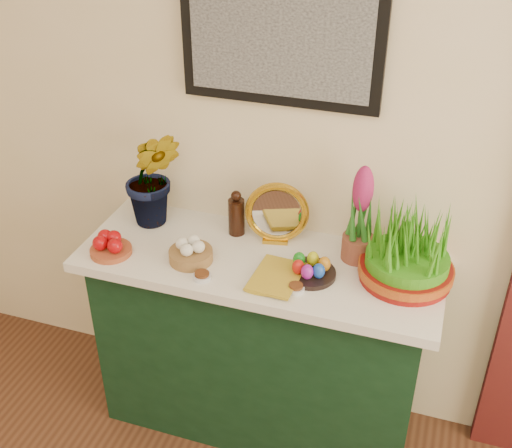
% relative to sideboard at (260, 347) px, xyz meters
% --- Properties ---
extents(sideboard, '(1.30, 0.45, 0.85)m').
position_rel_sideboard_xyz_m(sideboard, '(0.00, 0.00, 0.00)').
color(sideboard, '#12331C').
rests_on(sideboard, ground).
extents(tablecloth, '(1.40, 0.55, 0.04)m').
position_rel_sideboard_xyz_m(tablecloth, '(0.00, 0.00, 0.45)').
color(tablecloth, white).
rests_on(tablecloth, sideboard).
extents(hyacinth_green, '(0.33, 0.30, 0.56)m').
position_rel_sideboard_xyz_m(hyacinth_green, '(-0.49, 0.11, 0.74)').
color(hyacinth_green, '#297221').
rests_on(hyacinth_green, tablecloth).
extents(apple_bowl, '(0.18, 0.18, 0.08)m').
position_rel_sideboard_xyz_m(apple_bowl, '(-0.56, -0.16, 0.50)').
color(apple_bowl, '#A44A27').
rests_on(apple_bowl, tablecloth).
extents(garlic_basket, '(0.21, 0.21, 0.09)m').
position_rel_sideboard_xyz_m(garlic_basket, '(-0.24, -0.10, 0.50)').
color(garlic_basket, olive).
rests_on(garlic_basket, tablecloth).
extents(vinegar_cruet, '(0.07, 0.07, 0.19)m').
position_rel_sideboard_xyz_m(vinegar_cruet, '(-0.14, 0.14, 0.55)').
color(vinegar_cruet, black).
rests_on(vinegar_cruet, tablecloth).
extents(mirror, '(0.26, 0.11, 0.25)m').
position_rel_sideboard_xyz_m(mirror, '(0.02, 0.14, 0.59)').
color(mirror, gold).
rests_on(mirror, tablecloth).
extents(book, '(0.17, 0.24, 0.03)m').
position_rel_sideboard_xyz_m(book, '(0.02, -0.12, 0.48)').
color(book, gold).
rests_on(book, tablecloth).
extents(spice_dish_left, '(0.07, 0.07, 0.03)m').
position_rel_sideboard_xyz_m(spice_dish_left, '(-0.16, -0.20, 0.48)').
color(spice_dish_left, silver).
rests_on(spice_dish_left, tablecloth).
extents(spice_dish_right, '(0.06, 0.06, 0.03)m').
position_rel_sideboard_xyz_m(spice_dish_right, '(0.19, -0.16, 0.48)').
color(spice_dish_right, silver).
rests_on(spice_dish_right, tablecloth).
extents(egg_plate, '(0.24, 0.24, 0.08)m').
position_rel_sideboard_xyz_m(egg_plate, '(0.21, -0.06, 0.50)').
color(egg_plate, black).
rests_on(egg_plate, tablecloth).
extents(hyacinth_pink, '(0.12, 0.12, 0.39)m').
position_rel_sideboard_xyz_m(hyacinth_pink, '(0.35, 0.11, 0.64)').
color(hyacinth_pink, brown).
rests_on(hyacinth_pink, tablecloth).
extents(wheatgrass_sabzeh, '(0.35, 0.35, 0.28)m').
position_rel_sideboard_xyz_m(wheatgrass_sabzeh, '(0.55, 0.04, 0.59)').
color(wheatgrass_sabzeh, maroon).
rests_on(wheatgrass_sabzeh, tablecloth).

